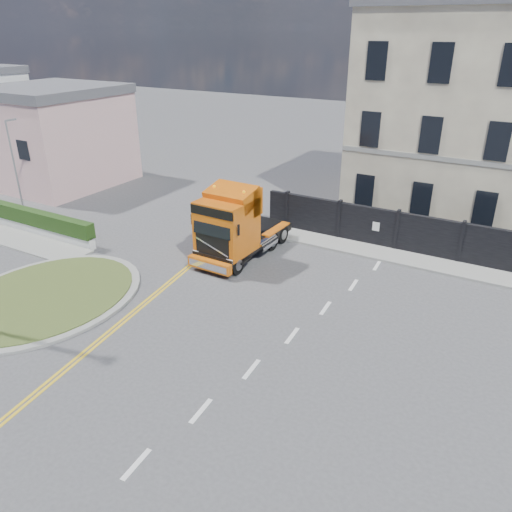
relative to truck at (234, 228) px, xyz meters
The scene contains 11 objects.
ground 4.98m from the truck, 60.39° to the right, with size 120.00×120.00×0.00m, color #424244.
traffic_island 8.63m from the truck, 123.29° to the right, with size 6.80×6.80×0.17m.
hedge_wall 11.01m from the truck, 166.26° to the right, with size 8.00×0.55×1.35m.
pavement_side 11.40m from the truck, 160.83° to the right, with size 8.50×1.80×0.10m, color gray.
seaside_bldg_pink 18.39m from the truck, 164.52° to the left, with size 8.00×8.00×6.00m, color #D2A4A4.
seaside_bldg_cream 26.59m from the truck, 164.97° to the left, with size 9.00×8.00×5.00m, color silver.
hoarding_fence 10.16m from the truck, 28.84° to the left, with size 18.80×0.25×2.00m.
georgian_building 15.51m from the truck, 56.08° to the left, with size 12.30×10.30×12.80m.
pavement_far 9.37m from the truck, 25.60° to the left, with size 20.00×1.60×0.12m, color gray.
truck is the anchor object (origin of this frame).
lamppost_slim 13.83m from the truck, behind, with size 0.23×0.46×5.62m.
Camera 1 is at (9.36, -14.13, 10.09)m, focal length 35.00 mm.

